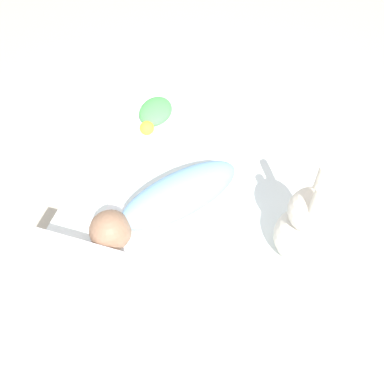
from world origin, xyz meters
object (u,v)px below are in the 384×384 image
at_px(pillow, 50,296).
at_px(turtle_plush, 155,113).
at_px(bunny_plush, 306,227).
at_px(swaddled_baby, 167,201).

distance_m(pillow, turtle_plush, 0.83).
bearing_deg(pillow, turtle_plush, 178.94).
xyz_separation_m(bunny_plush, turtle_plush, (-0.44, -0.65, -0.11)).
bearing_deg(swaddled_baby, pillow, 11.43).
relative_size(bunny_plush, turtle_plush, 1.78).
bearing_deg(turtle_plush, pillow, -1.06).
distance_m(swaddled_baby, turtle_plush, 0.47).
distance_m(pillow, bunny_plush, 0.78).
relative_size(swaddled_baby, bunny_plush, 1.31).
bearing_deg(pillow, swaddled_baby, 151.74).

